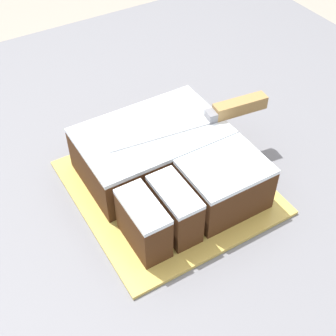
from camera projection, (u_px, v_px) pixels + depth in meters
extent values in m
cube|color=slate|center=(134.00, 314.00, 1.08)|extent=(1.40, 1.10, 0.88)
cube|color=gold|center=(168.00, 187.00, 0.76)|extent=(0.29, 0.30, 0.01)
cube|color=#472814|center=(153.00, 152.00, 0.76)|extent=(0.23, 0.15, 0.07)
cube|color=white|center=(152.00, 133.00, 0.73)|extent=(0.23, 0.15, 0.01)
cube|color=#472814|center=(224.00, 186.00, 0.71)|extent=(0.12, 0.10, 0.07)
cube|color=white|center=(226.00, 167.00, 0.68)|extent=(0.12, 0.10, 0.01)
cube|color=#472814|center=(144.00, 225.00, 0.65)|extent=(0.04, 0.09, 0.07)
cube|color=white|center=(142.00, 206.00, 0.62)|extent=(0.04, 0.09, 0.01)
cube|color=#472814|center=(175.00, 211.00, 0.67)|extent=(0.04, 0.09, 0.07)
cube|color=white|center=(175.00, 192.00, 0.64)|extent=(0.04, 0.09, 0.01)
cube|color=silver|center=(163.00, 133.00, 0.72)|extent=(0.18, 0.04, 0.00)
cube|color=slate|center=(212.00, 116.00, 0.74)|extent=(0.02, 0.02, 0.02)
cube|color=olive|center=(240.00, 106.00, 0.76)|extent=(0.09, 0.03, 0.02)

